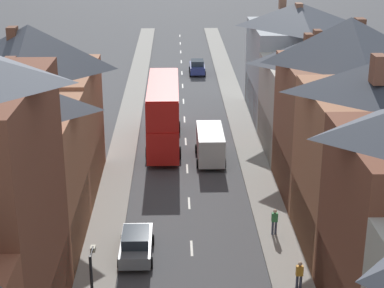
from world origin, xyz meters
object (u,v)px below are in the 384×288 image
Objects in this scene: double_decker_bus_lead at (163,113)px; car_near_silver at (136,244)px; pedestrian_mid_right at (275,221)px; car_parked_left_a at (197,67)px; delivery_van at (210,144)px; pedestrian_mid_left at (299,274)px.

double_decker_bus_lead is 2.61× the size of car_near_silver.
pedestrian_mid_right is (8.01, 2.14, 0.23)m from car_near_silver.
car_near_silver is 1.05× the size of car_parked_left_a.
delivery_van reaches higher than pedestrian_mid_right.
pedestrian_mid_left is at bearing -86.50° from pedestrian_mid_right.
delivery_van is at bearing -90.00° from car_parked_left_a.
pedestrian_mid_right reaches higher than car_parked_left_a.
car_near_silver is 8.30m from pedestrian_mid_right.
car_near_silver is 2.57× the size of pedestrian_mid_left.
car_near_silver is 42.51m from car_parked_left_a.
pedestrian_mid_left and pedestrian_mid_right have the same top height.
car_parked_left_a is (4.90, 42.23, 0.05)m from car_near_silver.
double_decker_bus_lead is 17.20m from pedestrian_mid_right.
car_parked_left_a reaches higher than car_near_silver.
delivery_van is at bearing 104.08° from pedestrian_mid_right.
pedestrian_mid_left is at bearing -71.89° from double_decker_bus_lead.
double_decker_bus_lead is 6.71× the size of pedestrian_mid_right.
double_decker_bus_lead is 18.03m from car_near_silver.
pedestrian_mid_right is (3.11, -12.41, -0.30)m from delivery_van.
car_parked_left_a is 2.44× the size of pedestrian_mid_left.
car_parked_left_a is at bearing 83.38° from car_near_silver.
pedestrian_mid_right is (-0.36, 5.93, 0.00)m from pedestrian_mid_left.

